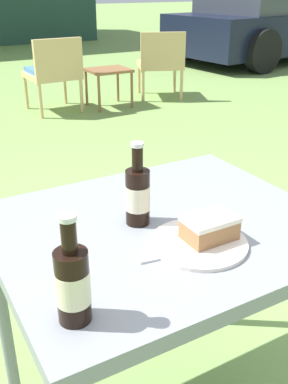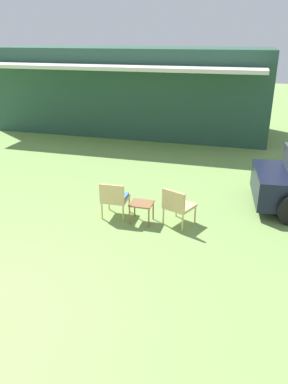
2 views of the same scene
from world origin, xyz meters
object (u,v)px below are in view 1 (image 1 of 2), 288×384
object	(u,v)px
parked_car	(270,24)
patio_table	(162,248)
garden_side_table	(108,74)
cola_bottle_near	(138,195)
wicker_chair_plain	(161,61)
cola_bottle_far	(73,283)
wicker_chair_cushioned	(53,70)
cake_on_plate	(204,235)

from	to	relation	value
parked_car	patio_table	distance (m)	7.97
parked_car	patio_table	world-z (taller)	parked_car
garden_side_table	patio_table	distance (m)	4.19
patio_table	cola_bottle_near	bearing A→B (deg)	147.64
parked_car	wicker_chair_plain	distance (m)	3.72
cola_bottle_near	patio_table	bearing A→B (deg)	-32.36
wicker_chair_plain	cola_bottle_far	size ratio (longest dim) A/B	3.61
patio_table	cola_bottle_far	bearing A→B (deg)	-145.14
wicker_chair_plain	cola_bottle_near	world-z (taller)	cola_bottle_near
parked_car	wicker_chair_plain	xyz separation A→B (m)	(-3.33, -1.65, -0.18)
wicker_chair_cushioned	cola_bottle_far	size ratio (longest dim) A/B	3.61
cola_bottle_near	garden_side_table	bearing A→B (deg)	65.85
cake_on_plate	parked_car	bearing A→B (deg)	45.05
parked_car	wicker_chair_cushioned	xyz separation A→B (m)	(-4.69, -1.64, -0.18)
wicker_chair_cushioned	patio_table	bearing A→B (deg)	73.04
parked_car	garden_side_table	distance (m)	4.43
cake_on_plate	garden_side_table	bearing A→B (deg)	67.88
cake_on_plate	cola_bottle_far	world-z (taller)	cola_bottle_far
parked_car	wicker_chair_cushioned	size ratio (longest dim) A/B	4.93
wicker_chair_cushioned	cola_bottle_far	distance (m)	4.39
cola_bottle_far	wicker_chair_plain	bearing A→B (deg)	56.62
garden_side_table	cake_on_plate	size ratio (longest dim) A/B	1.94
wicker_chair_cushioned	wicker_chair_plain	distance (m)	1.36
cola_bottle_near	cola_bottle_far	distance (m)	0.39
wicker_chair_cushioned	cola_bottle_near	bearing A→B (deg)	72.15
parked_car	wicker_chair_plain	bearing A→B (deg)	-159.17
cola_bottle_near	cake_on_plate	bearing A→B (deg)	-62.10
wicker_chair_plain	garden_side_table	world-z (taller)	wicker_chair_plain
parked_car	cola_bottle_near	size ratio (longest dim) A/B	17.79
patio_table	cola_bottle_far	size ratio (longest dim) A/B	3.88
wicker_chair_plain	patio_table	size ratio (longest dim) A/B	0.93
parked_car	wicker_chair_plain	world-z (taller)	parked_car
cake_on_plate	cola_bottle_far	distance (m)	0.39
garden_side_table	patio_table	xyz separation A→B (m)	(-1.65, -3.84, 0.29)
wicker_chair_plain	patio_table	bearing A→B (deg)	81.42
wicker_chair_cushioned	cake_on_plate	xyz separation A→B (m)	(-1.00, -4.06, 0.31)
wicker_chair_plain	cola_bottle_near	xyz separation A→B (m)	(-2.44, -3.87, 0.36)
wicker_chair_cushioned	cola_bottle_far	world-z (taller)	cola_bottle_far
cake_on_plate	cola_bottle_far	xyz separation A→B (m)	(-0.37, -0.10, 0.06)
parked_car	garden_side_table	bearing A→B (deg)	-162.65
patio_table	cake_on_plate	bearing A→B (deg)	-75.56
patio_table	cola_bottle_near	size ratio (longest dim) A/B	3.88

